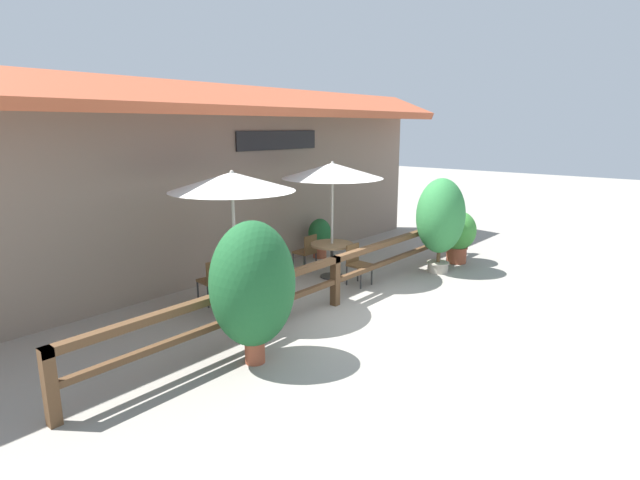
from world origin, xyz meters
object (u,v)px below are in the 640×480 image
dining_table_middle (332,250)px  potted_plant_corner_fern (253,285)px  chair_near_wallside (213,279)px  potted_plant_tall_tropical (320,236)px  patio_umbrella_near (232,182)px  potted_plant_broad_leaf (458,233)px  patio_umbrella_middle (332,171)px  chair_near_streetside (265,293)px  chair_middle_wallside (307,251)px  dining_table_near (236,279)px  chair_middle_streetside (357,262)px  potted_plant_entrance_palm (441,217)px

dining_table_middle → potted_plant_corner_fern: size_ratio=0.46×
chair_near_wallside → potted_plant_tall_tropical: potted_plant_tall_tropical is taller
dining_table_middle → patio_umbrella_near: bearing=-179.3°
patio_umbrella_near → potted_plant_broad_leaf: patio_umbrella_near is taller
patio_umbrella_middle → potted_plant_corner_fern: patio_umbrella_middle is taller
patio_umbrella_middle → dining_table_middle: patio_umbrella_middle is taller
chair_near_streetside → potted_plant_broad_leaf: bearing=2.1°
potted_plant_broad_leaf → chair_near_wallside: bearing=158.8°
chair_near_wallside → chair_middle_wallside: same height
dining_table_middle → potted_plant_tall_tropical: size_ratio=0.93×
potted_plant_broad_leaf → patio_umbrella_middle: bearing=151.7°
dining_table_near → chair_near_streetside: (0.08, -0.68, -0.13)m
dining_table_middle → potted_plant_broad_leaf: bearing=-28.3°
patio_umbrella_near → dining_table_middle: size_ratio=2.73×
chair_middle_streetside → chair_middle_wallside: size_ratio=1.00×
chair_middle_wallside → dining_table_middle: bearing=91.5°
patio_umbrella_near → dining_table_near: (0.00, -0.00, -1.76)m
patio_umbrella_near → potted_plant_tall_tropical: patio_umbrella_near is taller
dining_table_near → chair_near_wallside: 0.69m
patio_umbrella_near → chair_middle_streetside: patio_umbrella_near is taller
dining_table_middle → potted_plant_corner_fern: potted_plant_corner_fern is taller
potted_plant_corner_fern → chair_near_streetside: bearing=40.8°
patio_umbrella_near → potted_plant_broad_leaf: (5.78, -1.56, -1.64)m
patio_umbrella_near → chair_near_streetside: bearing=-83.4°
potted_plant_corner_fern → dining_table_near: bearing=56.6°
dining_table_middle → chair_middle_wallside: (-0.01, 0.75, -0.13)m
dining_table_near → chair_near_wallside: size_ratio=1.09×
chair_near_wallside → chair_middle_streetside: same height
potted_plant_entrance_palm → dining_table_middle: bearing=139.5°
chair_near_wallside → potted_plant_corner_fern: bearing=71.7°
chair_near_wallside → chair_middle_wallside: 2.80m
chair_near_wallside → chair_near_streetside: bearing=100.4°
dining_table_middle → potted_plant_entrance_palm: potted_plant_entrance_palm is taller
chair_near_wallside → potted_plant_entrance_palm: 5.31m
dining_table_near → potted_plant_tall_tropical: 4.18m
chair_middle_streetside → potted_plant_corner_fern: size_ratio=0.42×
patio_umbrella_middle → dining_table_middle: (-0.00, -0.00, -1.76)m
dining_table_near → patio_umbrella_middle: patio_umbrella_middle is taller
dining_table_near → patio_umbrella_middle: (2.81, 0.04, 1.76)m
potted_plant_broad_leaf → chair_middle_wallside: bearing=141.8°
potted_plant_corner_fern → potted_plant_tall_tropical: bearing=31.2°
potted_plant_entrance_palm → potted_plant_tall_tropical: (-0.78, 2.96, -0.72)m
patio_umbrella_middle → potted_plant_entrance_palm: bearing=-40.5°
patio_umbrella_near → chair_near_wallside: (0.00, 0.68, -1.89)m
potted_plant_tall_tropical → chair_near_streetside: bearing=-152.3°
dining_table_middle → potted_plant_corner_fern: 4.37m
patio_umbrella_middle → chair_middle_streetside: patio_umbrella_middle is taller
dining_table_near → chair_middle_wallside: bearing=15.6°
chair_near_streetside → potted_plant_entrance_palm: bearing=-0.3°
patio_umbrella_near → chair_near_streetside: size_ratio=2.97×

